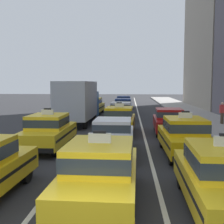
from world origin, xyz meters
TOP-DOWN VIEW (x-y plane):
  - lane_stripe_left_center at (-1.60, 20.00)m, footprint 0.14×80.00m
  - lane_stripe_center_right at (1.60, 20.00)m, footprint 0.14×80.00m
  - taxi_left_second at (-3.14, 9.43)m, footprint 1.88×4.58m
  - box_truck_left_third at (-3.20, 17.96)m, footprint 2.49×7.03m
  - taxi_left_fourth at (-3.04, 25.42)m, footprint 1.99×4.63m
  - taxi_center_nearest at (0.00, 3.07)m, footprint 1.93×4.60m
  - sedan_center_second at (-0.00, 8.50)m, footprint 1.81×4.32m
  - taxi_center_third at (0.08, 13.96)m, footprint 2.01×4.63m
  - sedan_center_fourth at (0.00, 19.82)m, footprint 1.92×4.36m
  - sedan_center_fifth at (0.03, 25.51)m, footprint 1.84×4.33m
  - sedan_center_sixth at (-0.03, 31.59)m, footprint 1.86×4.34m
  - taxi_right_nearest at (3.00, 2.85)m, footprint 1.93×4.60m
  - taxi_right_second at (3.09, 8.43)m, footprint 1.87×4.58m
  - sedan_right_third at (3.15, 13.94)m, footprint 1.92×4.36m
  - pedestrian_near_crosswalk at (7.55, 17.74)m, footprint 0.36×0.24m

SIDE VIEW (x-z plane):
  - lane_stripe_left_center at x=-1.60m, z-range 0.00..0.01m
  - lane_stripe_center_right at x=1.60m, z-range 0.00..0.01m
  - sedan_center_second at x=0.00m, z-range 0.06..1.64m
  - sedan_center_fourth at x=0.00m, z-range 0.06..1.64m
  - sedan_center_fifth at x=0.03m, z-range 0.06..1.64m
  - sedan_center_sixth at x=-0.03m, z-range 0.06..1.64m
  - sedan_right_third at x=3.15m, z-range 0.06..1.64m
  - taxi_left_second at x=-3.14m, z-range -0.10..1.86m
  - taxi_left_fourth at x=-3.04m, z-range -0.10..1.86m
  - taxi_center_nearest at x=0.00m, z-range -0.10..1.86m
  - taxi_center_third at x=0.08m, z-range -0.10..1.86m
  - taxi_right_nearest at x=3.00m, z-range -0.10..1.86m
  - taxi_right_second at x=3.09m, z-range -0.10..1.86m
  - pedestrian_near_crosswalk at x=7.55m, z-range 0.16..1.77m
  - box_truck_left_third at x=-3.20m, z-range 0.14..3.41m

